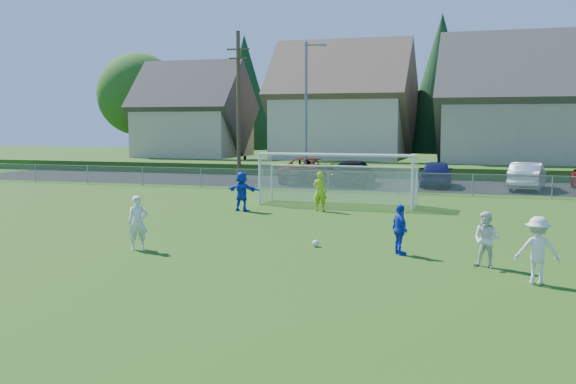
{
  "coord_description": "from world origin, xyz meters",
  "views": [
    {
      "loc": [
        7.39,
        -15.36,
        3.93
      ],
      "look_at": [
        0.0,
        8.0,
        1.4
      ],
      "focal_mm": 42.0,
      "sensor_mm": 36.0,
      "label": 1
    }
  ],
  "objects_px": {
    "car_d": "(354,173)",
    "soccer_ball": "(316,243)",
    "player_white_a": "(138,223)",
    "player_white_b": "(487,240)",
    "player_blue_b": "(242,191)",
    "soccer_goal": "(339,171)",
    "car_c": "(310,170)",
    "goalkeeper": "(320,191)",
    "car_e": "(436,173)",
    "player_blue_a": "(400,230)",
    "player_white_c": "(537,250)",
    "car_f": "(528,176)"
  },
  "relations": [
    {
      "from": "car_d",
      "to": "soccer_ball",
      "type": "bearing_deg",
      "value": 97.62
    },
    {
      "from": "player_white_a",
      "to": "player_white_b",
      "type": "relative_size",
      "value": 1.09
    },
    {
      "from": "player_blue_b",
      "to": "soccer_goal",
      "type": "distance_m",
      "value": 5.11
    },
    {
      "from": "car_c",
      "to": "soccer_goal",
      "type": "bearing_deg",
      "value": 113.64
    },
    {
      "from": "player_white_a",
      "to": "car_c",
      "type": "bearing_deg",
      "value": 58.59
    },
    {
      "from": "soccer_ball",
      "to": "player_white_b",
      "type": "bearing_deg",
      "value": -17.21
    },
    {
      "from": "goalkeeper",
      "to": "car_e",
      "type": "xyz_separation_m",
      "value": [
        3.87,
        13.47,
        -0.06
      ]
    },
    {
      "from": "soccer_ball",
      "to": "player_blue_b",
      "type": "distance_m",
      "value": 9.28
    },
    {
      "from": "player_blue_a",
      "to": "car_e",
      "type": "distance_m",
      "value": 22.46
    },
    {
      "from": "car_c",
      "to": "player_white_c",
      "type": "bearing_deg",
      "value": 118.32
    },
    {
      "from": "player_white_b",
      "to": "car_f",
      "type": "bearing_deg",
      "value": 105.66
    },
    {
      "from": "player_white_c",
      "to": "car_d",
      "type": "relative_size",
      "value": 0.31
    },
    {
      "from": "goalkeeper",
      "to": "car_c",
      "type": "height_order",
      "value": "goalkeeper"
    },
    {
      "from": "car_d",
      "to": "car_f",
      "type": "distance_m",
      "value": 10.41
    },
    {
      "from": "soccer_ball",
      "to": "car_c",
      "type": "distance_m",
      "value": 23.07
    },
    {
      "from": "player_white_a",
      "to": "soccer_goal",
      "type": "xyz_separation_m",
      "value": [
        3.27,
        13.15,
        0.79
      ]
    },
    {
      "from": "car_c",
      "to": "car_f",
      "type": "bearing_deg",
      "value": 178.18
    },
    {
      "from": "car_d",
      "to": "player_white_b",
      "type": "bearing_deg",
      "value": 109.13
    },
    {
      "from": "soccer_goal",
      "to": "car_f",
      "type": "bearing_deg",
      "value": 49.27
    },
    {
      "from": "soccer_ball",
      "to": "goalkeeper",
      "type": "bearing_deg",
      "value": 103.98
    },
    {
      "from": "player_white_a",
      "to": "player_blue_b",
      "type": "relative_size",
      "value": 0.95
    },
    {
      "from": "goalkeeper",
      "to": "player_blue_a",
      "type": "bearing_deg",
      "value": 118.61
    },
    {
      "from": "car_d",
      "to": "player_blue_b",
      "type": "bearing_deg",
      "value": 80.22
    },
    {
      "from": "player_white_c",
      "to": "player_blue_a",
      "type": "bearing_deg",
      "value": -40.13
    },
    {
      "from": "player_white_c",
      "to": "player_blue_a",
      "type": "distance_m",
      "value": 4.55
    },
    {
      "from": "player_blue_b",
      "to": "player_white_c",
      "type": "bearing_deg",
      "value": 150.28
    },
    {
      "from": "car_d",
      "to": "soccer_goal",
      "type": "xyz_separation_m",
      "value": [
        1.48,
        -10.44,
        0.85
      ]
    },
    {
      "from": "car_d",
      "to": "soccer_goal",
      "type": "relative_size",
      "value": 0.73
    },
    {
      "from": "soccer_goal",
      "to": "player_white_b",
      "type": "bearing_deg",
      "value": -60.72
    },
    {
      "from": "soccer_ball",
      "to": "car_f",
      "type": "xyz_separation_m",
      "value": [
        7.07,
        21.41,
        0.7
      ]
    },
    {
      "from": "car_f",
      "to": "car_e",
      "type": "bearing_deg",
      "value": 2.0
    },
    {
      "from": "player_blue_b",
      "to": "car_f",
      "type": "bearing_deg",
      "value": -120.02
    },
    {
      "from": "player_white_a",
      "to": "goalkeeper",
      "type": "xyz_separation_m",
      "value": [
        3.03,
        10.6,
        0.04
      ]
    },
    {
      "from": "car_c",
      "to": "car_e",
      "type": "height_order",
      "value": "car_c"
    },
    {
      "from": "player_white_b",
      "to": "car_e",
      "type": "xyz_separation_m",
      "value": [
        -3.47,
        23.58,
        0.05
      ]
    },
    {
      "from": "soccer_ball",
      "to": "player_white_c",
      "type": "xyz_separation_m",
      "value": [
        6.45,
        -3.1,
        0.72
      ]
    },
    {
      "from": "player_white_a",
      "to": "goalkeeper",
      "type": "relative_size",
      "value": 0.95
    },
    {
      "from": "player_white_c",
      "to": "soccer_ball",
      "type": "bearing_deg",
      "value": -30.66
    },
    {
      "from": "player_white_b",
      "to": "car_e",
      "type": "height_order",
      "value": "car_e"
    },
    {
      "from": "player_white_c",
      "to": "player_white_b",
      "type": "bearing_deg",
      "value": -55.42
    },
    {
      "from": "player_blue_a",
      "to": "soccer_goal",
      "type": "xyz_separation_m",
      "value": [
        -4.6,
        11.52,
        0.87
      ]
    },
    {
      "from": "player_blue_a",
      "to": "car_e",
      "type": "bearing_deg",
      "value": -30.12
    },
    {
      "from": "player_blue_a",
      "to": "soccer_goal",
      "type": "bearing_deg",
      "value": -10.85
    },
    {
      "from": "car_f",
      "to": "car_d",
      "type": "bearing_deg",
      "value": 7.51
    },
    {
      "from": "soccer_ball",
      "to": "car_c",
      "type": "bearing_deg",
      "value": 106.21
    },
    {
      "from": "goalkeeper",
      "to": "car_e",
      "type": "relative_size",
      "value": 0.37
    },
    {
      "from": "soccer_goal",
      "to": "goalkeeper",
      "type": "bearing_deg",
      "value": -95.47
    },
    {
      "from": "player_white_b",
      "to": "car_c",
      "type": "relative_size",
      "value": 0.26
    },
    {
      "from": "player_blue_a",
      "to": "player_white_b",
      "type": "bearing_deg",
      "value": -147.13
    },
    {
      "from": "car_e",
      "to": "player_blue_a",
      "type": "bearing_deg",
      "value": 88.39
    }
  ]
}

